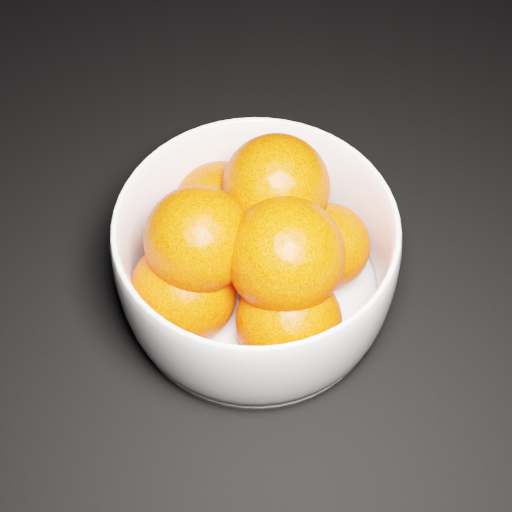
% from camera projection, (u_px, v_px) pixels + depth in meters
% --- Properties ---
extents(bowl, '(0.23, 0.23, 0.11)m').
position_uv_depth(bowl, '(256.00, 260.00, 0.58)').
color(bowl, white).
rests_on(bowl, ground).
extents(orange_pile, '(0.17, 0.18, 0.13)m').
position_uv_depth(orange_pile, '(251.00, 249.00, 0.57)').
color(orange_pile, '#EA3804').
rests_on(orange_pile, bowl).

